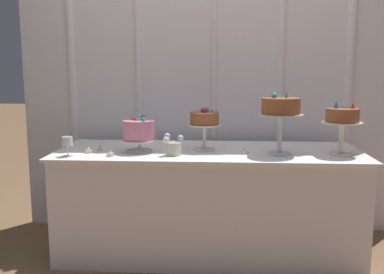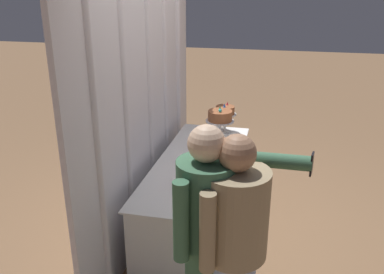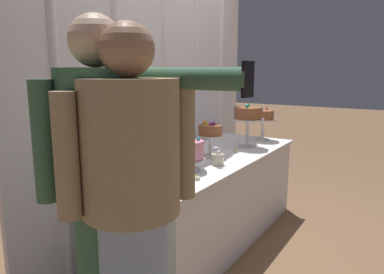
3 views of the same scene
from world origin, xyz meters
name	(u,v)px [view 1 (image 1 of 3)]	position (x,y,z in m)	size (l,w,h in m)	color
ground_plane	(208,257)	(0.00, 0.00, 0.00)	(24.00, 24.00, 0.00)	#846042
draped_curtain	(211,38)	(0.00, 0.59, 1.51)	(2.96, 0.15, 2.85)	white
cake_table	(208,201)	(0.00, 0.10, 0.37)	(2.06, 0.76, 0.73)	white
cake_display_leftmost	(139,132)	(-0.46, 0.02, 0.86)	(0.24, 0.24, 0.25)	silver
cake_display_midleft	(204,121)	(-0.03, 0.08, 0.93)	(0.22, 0.22, 0.30)	silver
cake_display_midright	(281,109)	(0.46, -0.02, 1.02)	(0.29, 0.29, 0.41)	silver
cake_display_rightmost	(342,119)	(0.85, -0.02, 0.96)	(0.25, 0.25, 0.35)	silver
wine_glass	(67,142)	(-0.89, -0.16, 0.82)	(0.07, 0.07, 0.13)	silver
flower_vase	(173,147)	(-0.22, -0.09, 0.79)	(0.13, 0.11, 0.15)	beige
tealight_far_left	(89,151)	(-0.79, -0.05, 0.74)	(0.04, 0.04, 0.04)	beige
tealight_near_left	(100,149)	(-0.74, 0.06, 0.74)	(0.04, 0.04, 0.03)	beige
tealight_near_right	(110,155)	(-0.62, -0.15, 0.74)	(0.05, 0.05, 0.04)	beige
tealight_far_right	(245,152)	(0.24, -0.02, 0.74)	(0.05, 0.05, 0.04)	beige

